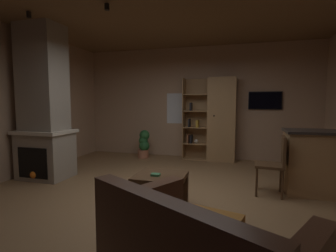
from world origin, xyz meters
name	(u,v)px	position (x,y,z in m)	size (l,w,h in m)	color
floor	(161,199)	(0.00, 0.00, -0.01)	(5.93, 6.06, 0.02)	olive
wall_back	(196,103)	(0.00, 3.06, 1.42)	(6.05, 0.06, 2.84)	tan
ceiling	(160,0)	(0.00, 0.00, 2.85)	(5.93, 6.06, 0.02)	brown
window_pane_back	(181,108)	(-0.39, 3.02, 1.27)	(0.78, 0.01, 0.79)	white
stone_fireplace	(44,110)	(-2.41, 0.42, 1.28)	(0.96, 0.75, 2.84)	gray
bookshelf_cabinet	(218,120)	(0.59, 2.78, 1.00)	(1.28, 0.41, 2.03)	#A87F51
kitchen_bar_counter	(335,163)	(2.51, 0.84, 0.50)	(1.44, 0.63, 1.00)	#A87F51
coffee_table	(160,181)	(0.11, -0.36, 0.38)	(0.66, 0.59, 0.47)	#4C331E
table_book_0	(156,175)	(0.07, -0.43, 0.48)	(0.11, 0.09, 0.03)	#387247
dining_chair	(275,161)	(1.65, 0.62, 0.53)	(0.45, 0.45, 0.92)	#4C331E
potted_floor_plant	(144,144)	(-1.26, 2.57, 0.36)	(0.31, 0.31, 0.72)	#B77051
wall_mounted_tv	(265,101)	(1.67, 3.00, 1.47)	(0.76, 0.06, 0.43)	black
track_light_spot_0	(29,15)	(-2.04, -0.22, 2.77)	(0.07, 0.07, 0.09)	black
track_light_spot_1	(107,7)	(-0.73, -0.18, 2.77)	(0.07, 0.07, 0.09)	black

